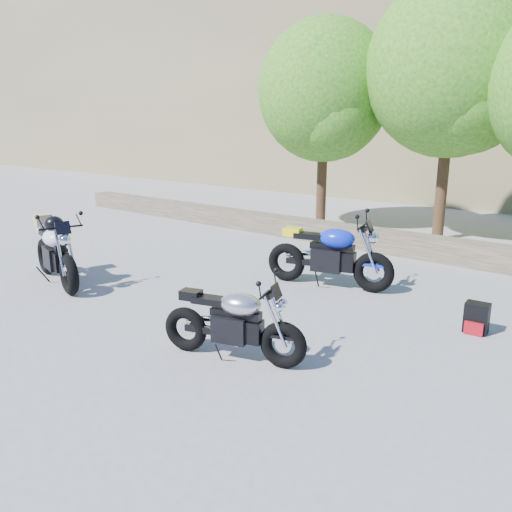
{
  "coord_description": "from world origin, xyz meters",
  "views": [
    {
      "loc": [
        5.24,
        -5.07,
        2.76
      ],
      "look_at": [
        0.2,
        1.0,
        0.75
      ],
      "focal_mm": 35.0,
      "sensor_mm": 36.0,
      "label": 1
    }
  ],
  "objects_px": {
    "white_bike": "(55,250)",
    "blue_bike": "(330,256)",
    "backpack": "(476,318)",
    "silver_bike": "(234,324)"
  },
  "relations": [
    {
      "from": "white_bike",
      "to": "blue_bike",
      "type": "height_order",
      "value": "white_bike"
    },
    {
      "from": "silver_bike",
      "to": "white_bike",
      "type": "height_order",
      "value": "white_bike"
    },
    {
      "from": "silver_bike",
      "to": "blue_bike",
      "type": "distance_m",
      "value": 3.34
    },
    {
      "from": "silver_bike",
      "to": "white_bike",
      "type": "relative_size",
      "value": 0.81
    },
    {
      "from": "silver_bike",
      "to": "blue_bike",
      "type": "relative_size",
      "value": 0.8
    },
    {
      "from": "white_bike",
      "to": "backpack",
      "type": "bearing_deg",
      "value": 35.53
    },
    {
      "from": "backpack",
      "to": "blue_bike",
      "type": "bearing_deg",
      "value": 164.5
    },
    {
      "from": "silver_bike",
      "to": "white_bike",
      "type": "distance_m",
      "value": 4.61
    },
    {
      "from": "white_bike",
      "to": "blue_bike",
      "type": "xyz_separation_m",
      "value": [
        3.95,
        3.03,
        -0.05
      ]
    },
    {
      "from": "blue_bike",
      "to": "backpack",
      "type": "xyz_separation_m",
      "value": [
        2.7,
        -0.5,
        -0.36
      ]
    }
  ]
}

